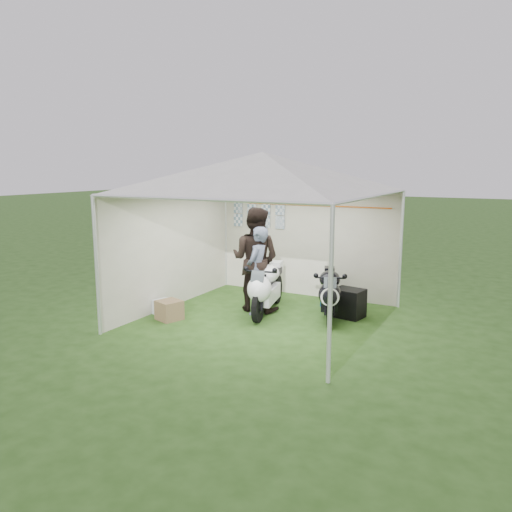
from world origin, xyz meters
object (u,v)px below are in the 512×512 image
at_px(motorcycle_white, 266,286).
at_px(person_dark_jacket, 255,259).
at_px(person_blue_jacket, 258,271).
at_px(canopy_tent, 263,177).
at_px(crate_1, 169,310).
at_px(equipment_box, 349,303).
at_px(motorcycle_black, 329,292).
at_px(crate_0, 165,307).
at_px(paddock_stand, 329,299).

height_order(motorcycle_white, person_dark_jacket, person_dark_jacket).
bearing_deg(person_blue_jacket, canopy_tent, 40.35).
distance_m(person_dark_jacket, crate_1, 1.88).
bearing_deg(person_blue_jacket, person_dark_jacket, -144.38).
height_order(canopy_tent, person_blue_jacket, canopy_tent).
xyz_separation_m(person_blue_jacket, equipment_box, (1.59, 0.60, -0.56)).
bearing_deg(equipment_box, canopy_tent, -147.49).
distance_m(motorcycle_white, motorcycle_black, 1.19).
relative_size(canopy_tent, motorcycle_black, 3.32).
bearing_deg(motorcycle_white, crate_0, -161.78).
bearing_deg(motorcycle_black, crate_0, -175.59).
xyz_separation_m(motorcycle_black, person_dark_jacket, (-1.44, -0.20, 0.51)).
xyz_separation_m(motorcycle_black, crate_1, (-2.52, -1.49, -0.31)).
bearing_deg(equipment_box, person_blue_jacket, -159.33).
relative_size(crate_0, crate_1, 1.04).
bearing_deg(crate_1, crate_0, 142.08).
height_order(equipment_box, crate_0, equipment_box).
bearing_deg(crate_0, equipment_box, 25.78).
height_order(motorcycle_black, person_dark_jacket, person_dark_jacket).
bearing_deg(paddock_stand, motorcycle_white, -128.58).
bearing_deg(crate_1, person_dark_jacket, 50.22).
relative_size(paddock_stand, crate_1, 0.84).
distance_m(person_blue_jacket, crate_0, 1.88).
xyz_separation_m(paddock_stand, person_dark_jacket, (-1.16, -0.95, 0.87)).
xyz_separation_m(canopy_tent, motorcycle_black, (1.03, 0.65, -2.09)).
bearing_deg(canopy_tent, motorcycle_black, 32.15).
bearing_deg(crate_0, paddock_stand, 39.30).
bearing_deg(motorcycle_white, person_dark_jacket, 145.03).
height_order(person_blue_jacket, equipment_box, person_blue_jacket).
distance_m(person_blue_jacket, equipment_box, 1.79).
relative_size(canopy_tent, person_blue_jacket, 3.41).
relative_size(motorcycle_black, paddock_stand, 5.11).
relative_size(equipment_box, crate_1, 1.34).
bearing_deg(person_dark_jacket, motorcycle_white, 153.92).
xyz_separation_m(motorcycle_black, person_blue_jacket, (-1.28, -0.39, 0.34)).
relative_size(person_dark_jacket, equipment_box, 3.76).
relative_size(paddock_stand, person_dark_jacket, 0.17).
xyz_separation_m(paddock_stand, person_blue_jacket, (-1.00, -1.15, 0.70)).
distance_m(paddock_stand, crate_0, 3.23).
bearing_deg(canopy_tent, person_blue_jacket, 133.78).
distance_m(paddock_stand, person_blue_jacket, 1.68).
height_order(crate_0, crate_1, crate_1).
bearing_deg(paddock_stand, person_blue_jacket, -130.85).
height_order(paddock_stand, crate_1, crate_1).
relative_size(canopy_tent, equipment_box, 10.65).
bearing_deg(motorcycle_black, paddock_stand, 90.00).
bearing_deg(person_dark_jacket, motorcycle_black, -175.73).
bearing_deg(person_dark_jacket, person_blue_jacket, 125.60).
height_order(person_dark_jacket, crate_1, person_dark_jacket).
bearing_deg(crate_0, person_blue_jacket, 30.73).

